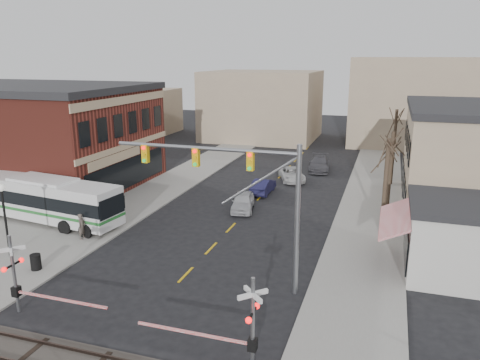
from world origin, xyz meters
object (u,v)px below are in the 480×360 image
rr_crossing_east (242,323)px  trash_bin (36,262)px  transit_bus (45,199)px  car_d (319,164)px  traffic_signal_mast (245,184)px  car_a (243,202)px  car_b (263,186)px  rr_crossing_west (21,276)px  pedestrian_near (82,226)px  car_c (292,174)px  street_lamp (3,206)px  pedestrian_far (88,212)px

rr_crossing_east → trash_bin: rr_crossing_east is taller
transit_bus → car_d: bearing=53.3°
transit_bus → traffic_signal_mast: traffic_signal_mast is taller
rr_crossing_east → car_a: bearing=107.5°
car_d → car_b: bearing=-115.0°
rr_crossing_west → pedestrian_near: bearing=109.3°
rr_crossing_east → car_d: bearing=93.5°
rr_crossing_west → pedestrian_near: rr_crossing_west is taller
traffic_signal_mast → car_d: (-0.15, 27.89, -4.99)m
rr_crossing_east → car_c: (-4.09, 29.36, -1.32)m
car_b → car_c: 5.43m
traffic_signal_mast → trash_bin: size_ratio=11.09×
street_lamp → traffic_signal_mast: bearing=3.7°
car_a → traffic_signal_mast: bearing=-83.7°
transit_bus → pedestrian_far: transit_bus is taller
car_a → car_c: (1.87, 10.40, -0.07)m
transit_bus → trash_bin: (5.14, -7.12, -1.26)m
car_b → car_a: bearing=87.5°
car_a → car_c: car_a is taller
transit_bus → pedestrian_near: (4.82, -2.29, -0.83)m
car_c → rr_crossing_east: bearing=-104.0°
car_c → pedestrian_near: 22.46m
transit_bus → rr_crossing_west: (7.89, -11.06, 0.13)m
transit_bus → car_c: bearing=49.5°
rr_crossing_west → car_b: 24.23m
traffic_signal_mast → pedestrian_far: bearing=158.6°
car_b → car_d: 10.99m
pedestrian_far → traffic_signal_mast: bearing=-42.4°
trash_bin → traffic_signal_mast: bearing=9.8°
rr_crossing_west → pedestrian_near: (-3.08, 8.77, -0.96)m
car_a → pedestrian_far: bearing=-156.9°
car_a → car_b: car_a is taller
car_a → car_c: size_ratio=0.90×
transit_bus → rr_crossing_east: rr_crossing_east is taller
traffic_signal_mast → car_c: bearing=95.3°
traffic_signal_mast → car_c: traffic_signal_mast is taller
car_b → pedestrian_far: bearing=50.6°
rr_crossing_west → car_a: rr_crossing_west is taller
rr_crossing_west → transit_bus: bearing=125.5°
rr_crossing_east → pedestrian_far: size_ratio=3.03×
rr_crossing_west → rr_crossing_east: 11.32m
car_b → car_d: bearing=-108.1°
car_c → pedestrian_far: 20.88m
street_lamp → car_a: 17.48m
car_c → transit_bus: bearing=-152.5°
pedestrian_far → trash_bin: bearing=-97.7°
pedestrian_near → pedestrian_far: size_ratio=0.96×
trash_bin → rr_crossing_west: bearing=-55.1°
trash_bin → car_a: size_ratio=0.22×
car_a → car_d: size_ratio=0.80×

